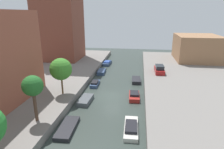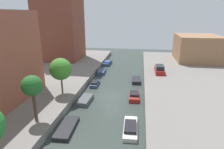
# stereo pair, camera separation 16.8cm
# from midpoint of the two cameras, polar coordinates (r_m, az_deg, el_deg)

# --- Properties ---
(ground_plane) EXTENTS (84.00, 84.00, 0.00)m
(ground_plane) POSITION_cam_midpoint_polar(r_m,az_deg,el_deg) (30.09, 0.10, -6.41)
(ground_plane) COLOR #333D38
(quay_left) EXTENTS (20.00, 64.00, 1.00)m
(quay_left) POSITION_cam_midpoint_polar(r_m,az_deg,el_deg) (35.19, -24.89, -3.60)
(quay_left) COLOR gray
(quay_left) RESTS_ON ground_plane
(quay_right) EXTENTS (20.00, 64.00, 1.00)m
(quay_right) POSITION_cam_midpoint_polar(r_m,az_deg,el_deg) (31.59, 28.31, -6.47)
(quay_right) COLOR gray
(quay_right) RESTS_ON ground_plane
(apartment_tower_far) EXTENTS (10.00, 9.50, 24.21)m
(apartment_tower_far) POSITION_cam_midpoint_polar(r_m,az_deg,el_deg) (50.84, -15.45, 18.03)
(apartment_tower_far) COLOR brown
(apartment_tower_far) RESTS_ON quay_left
(low_block_right) EXTENTS (10.00, 11.26, 6.14)m
(low_block_right) POSITION_cam_midpoint_polar(r_m,az_deg,el_deg) (52.86, 23.94, 7.26)
(low_block_right) COLOR #9E704C
(low_block_right) RESTS_ON quay_right
(street_tree_1) EXTENTS (2.21, 2.21, 5.19)m
(street_tree_1) POSITION_cam_midpoint_polar(r_m,az_deg,el_deg) (21.79, -22.38, -3.26)
(street_tree_1) COLOR #4F382A
(street_tree_1) RESTS_ON quay_left
(street_tree_2) EXTENTS (3.14, 3.14, 5.33)m
(street_tree_2) POSITION_cam_midpoint_polar(r_m,az_deg,el_deg) (28.13, -14.81, 1.54)
(street_tree_2) COLOR brown
(street_tree_2) RESTS_ON quay_left
(parked_car) EXTENTS (1.81, 4.44, 1.56)m
(parked_car) POSITION_cam_midpoint_polar(r_m,az_deg,el_deg) (39.27, 14.00, 1.45)
(parked_car) COLOR maroon
(parked_car) RESTS_ON quay_right
(moored_boat_left_1) EXTENTS (1.89, 4.53, 0.45)m
(moored_boat_left_1) POSITION_cam_midpoint_polar(r_m,az_deg,el_deg) (22.60, -13.02, -15.11)
(moored_boat_left_1) COLOR #232328
(moored_boat_left_1) RESTS_ON ground_plane
(moored_boat_left_2) EXTENTS (1.72, 3.59, 0.64)m
(moored_boat_left_2) POSITION_cam_midpoint_polar(r_m,az_deg,el_deg) (28.32, -7.80, -7.49)
(moored_boat_left_2) COLOR #4C5156
(moored_boat_left_2) RESTS_ON ground_plane
(moored_boat_left_3) EXTENTS (1.31, 3.41, 0.82)m
(moored_boat_left_3) POSITION_cam_midpoint_polar(r_m,az_deg,el_deg) (34.39, -4.93, -2.69)
(moored_boat_left_3) COLOR #33476B
(moored_boat_left_3) RESTS_ON ground_plane
(moored_boat_left_4) EXTENTS (1.61, 3.65, 0.67)m
(moored_boat_left_4) POSITION_cam_midpoint_polar(r_m,az_deg,el_deg) (41.30, -2.97, 0.86)
(moored_boat_left_4) COLOR #33476B
(moored_boat_left_4) RESTS_ON ground_plane
(moored_boat_left_5) EXTENTS (1.81, 4.22, 0.92)m
(moored_boat_left_5) POSITION_cam_midpoint_polar(r_m,az_deg,el_deg) (48.19, -1.24, 3.42)
(moored_boat_left_5) COLOR #33476B
(moored_boat_left_5) RESTS_ON ground_plane
(moored_boat_right_2) EXTENTS (1.62, 4.53, 0.78)m
(moored_boat_right_2) POSITION_cam_midpoint_polar(r_m,az_deg,el_deg) (21.95, 5.70, -15.45)
(moored_boat_right_2) COLOR beige
(moored_boat_right_2) RESTS_ON ground_plane
(moored_boat_right_3) EXTENTS (1.68, 3.53, 0.92)m
(moored_boat_right_3) POSITION_cam_midpoint_polar(r_m,az_deg,el_deg) (29.38, 6.71, -6.32)
(moored_boat_right_3) COLOR maroon
(moored_boat_right_3) RESTS_ON ground_plane
(moored_boat_right_4) EXTENTS (1.71, 3.51, 0.62)m
(moored_boat_right_4) POSITION_cam_midpoint_polar(r_m,az_deg,el_deg) (36.33, 7.35, -1.70)
(moored_boat_right_4) COLOR #232328
(moored_boat_right_4) RESTS_ON ground_plane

